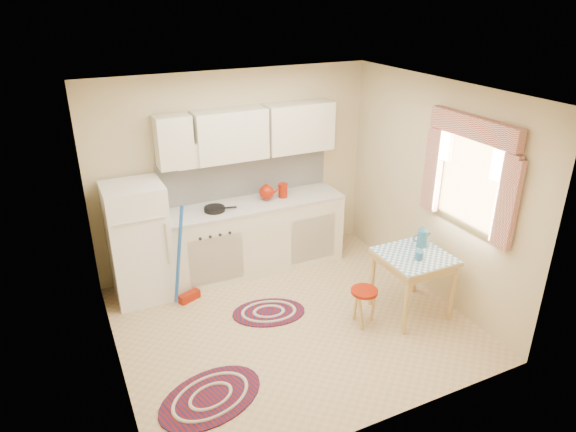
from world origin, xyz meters
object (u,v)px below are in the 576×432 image
object	(u,v)px
table	(412,284)
fridge	(139,242)
base_cabinets	(256,237)
stool	(363,307)

from	to	relation	value
table	fridge	bearing A→B (deg)	148.09
fridge	table	xyz separation A→B (m)	(2.63, -1.64, -0.34)
base_cabinets	table	xyz separation A→B (m)	(1.17, -1.69, -0.08)
stool	fridge	bearing A→B (deg)	141.79
table	base_cabinets	bearing A→B (deg)	124.74
base_cabinets	table	world-z (taller)	base_cabinets
base_cabinets	stool	xyz separation A→B (m)	(0.57, -1.65, -0.23)
fridge	base_cabinets	size ratio (longest dim) A/B	0.62
stool	base_cabinets	bearing A→B (deg)	109.13
fridge	table	distance (m)	3.12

